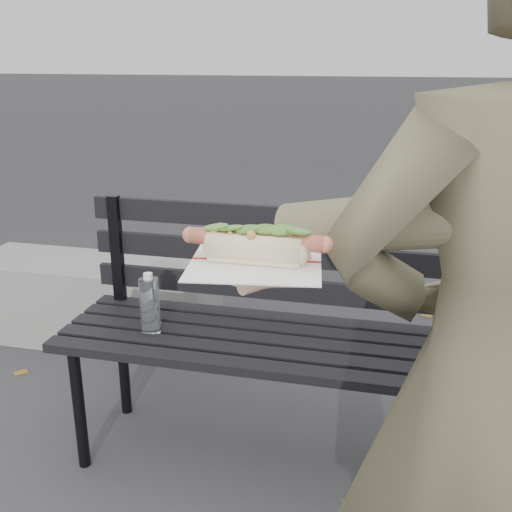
{
  "coord_description": "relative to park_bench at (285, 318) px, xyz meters",
  "views": [
    {
      "loc": [
        0.27,
        -0.85,
        1.36
      ],
      "look_at": [
        0.08,
        -0.04,
        1.08
      ],
      "focal_mm": 42.0,
      "sensor_mm": 36.0,
      "label": 1
    }
  ],
  "objects": [
    {
      "name": "concrete_block",
      "position": [
        -1.09,
        0.68,
        -0.32
      ],
      "size": [
        1.2,
        0.4,
        0.4
      ],
      "primitive_type": "cube",
      "color": "slate",
      "rests_on": "ground"
    },
    {
      "name": "park_bench",
      "position": [
        0.0,
        0.0,
        0.0
      ],
      "size": [
        1.5,
        0.44,
        0.88
      ],
      "color": "black",
      "rests_on": "ground"
    },
    {
      "name": "held_hotdog",
      "position": [
        0.32,
        -0.92,
        0.59
      ],
      "size": [
        0.62,
        0.32,
        0.2
      ],
      "color": "brown"
    },
    {
      "name": "person",
      "position": [
        0.52,
        -0.87,
        0.3
      ],
      "size": [
        0.7,
        0.57,
        1.65
      ],
      "primitive_type": "imported",
      "rotation": [
        0.0,
        0.0,
        3.47
      ],
      "color": "brown",
      "rests_on": "ground"
    }
  ]
}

